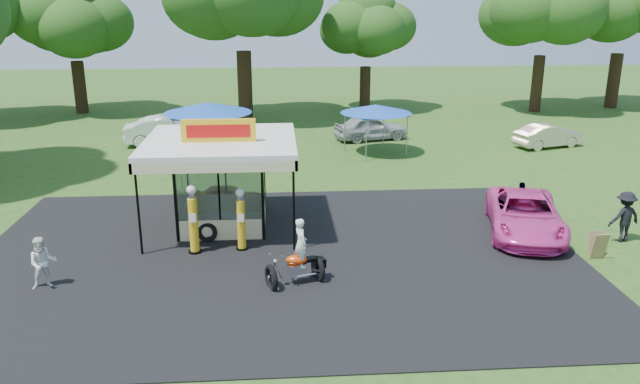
# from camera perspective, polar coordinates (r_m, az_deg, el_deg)

# --- Properties ---
(ground) EXTENTS (120.00, 120.00, 0.00)m
(ground) POSITION_cam_1_polar(r_m,az_deg,el_deg) (19.11, -3.78, -8.26)
(ground) COLOR #2A4B17
(ground) RESTS_ON ground
(asphalt_apron) EXTENTS (20.00, 14.00, 0.04)m
(asphalt_apron) POSITION_cam_1_polar(r_m,az_deg,el_deg) (20.92, -3.83, -5.83)
(asphalt_apron) COLOR black
(asphalt_apron) RESTS_ON ground
(gas_station_kiosk) EXTENTS (5.40, 5.40, 4.18)m
(gas_station_kiosk) POSITION_cam_1_polar(r_m,az_deg,el_deg) (23.24, -8.91, 1.01)
(gas_station_kiosk) COLOR white
(gas_station_kiosk) RESTS_ON ground
(gas_pump_left) EXTENTS (0.45, 0.45, 2.41)m
(gas_pump_left) POSITION_cam_1_polar(r_m,az_deg,el_deg) (21.12, -11.51, -2.62)
(gas_pump_left) COLOR black
(gas_pump_left) RESTS_ON ground
(gas_pump_right) EXTENTS (0.41, 0.41, 2.21)m
(gas_pump_right) POSITION_cam_1_polar(r_m,az_deg,el_deg) (21.17, -7.23, -2.64)
(gas_pump_right) COLOR black
(gas_pump_right) RESTS_ON ground
(motorcycle) EXTENTS (1.89, 1.37, 2.14)m
(motorcycle) POSITION_cam_1_polar(r_m,az_deg,el_deg) (18.68, -1.94, -6.04)
(motorcycle) COLOR black
(motorcycle) RESTS_ON ground
(spare_tires) EXTENTS (0.87, 0.54, 0.74)m
(spare_tires) POSITION_cam_1_polar(r_m,az_deg,el_deg) (22.37, -10.42, -3.57)
(spare_tires) COLOR black
(spare_tires) RESTS_ON ground
(a_frame_sign) EXTENTS (0.52, 0.48, 0.91)m
(a_frame_sign) POSITION_cam_1_polar(r_m,az_deg,el_deg) (22.52, 24.06, -4.46)
(a_frame_sign) COLOR #593819
(a_frame_sign) RESTS_ON ground
(kiosk_car) EXTENTS (2.82, 1.13, 0.96)m
(kiosk_car) POSITION_cam_1_polar(r_m,az_deg,el_deg) (25.72, -8.40, -0.39)
(kiosk_car) COLOR gold
(kiosk_car) RESTS_ON ground
(pink_sedan) EXTENTS (3.72, 5.78, 1.48)m
(pink_sedan) POSITION_cam_1_polar(r_m,az_deg,el_deg) (23.74, 18.24, -1.97)
(pink_sedan) COLOR #ED40A6
(pink_sedan) RESTS_ON ground
(spectator_west) EXTENTS (0.94, 0.83, 1.60)m
(spectator_west) POSITION_cam_1_polar(r_m,az_deg,el_deg) (20.13, -24.01, -5.95)
(spectator_west) COLOR white
(spectator_west) RESTS_ON ground
(spectator_east_a) EXTENTS (1.28, 0.89, 1.82)m
(spectator_east_a) POSITION_cam_1_polar(r_m,az_deg,el_deg) (24.31, 26.09, -2.03)
(spectator_east_a) COLOR black
(spectator_east_a) RESTS_ON ground
(spectator_east_b) EXTENTS (0.99, 0.54, 1.60)m
(spectator_east_b) POSITION_cam_1_polar(r_m,az_deg,el_deg) (24.88, 17.90, -0.92)
(spectator_east_b) COLOR gray
(spectator_east_b) RESTS_ON ground
(bg_car_a) EXTENTS (5.10, 2.22, 1.63)m
(bg_car_a) POSITION_cam_1_polar(r_m,az_deg,el_deg) (37.43, -13.72, 5.46)
(bg_car_a) COLOR white
(bg_car_a) RESTS_ON ground
(bg_car_b) EXTENTS (5.05, 3.60, 1.36)m
(bg_car_b) POSITION_cam_1_polar(r_m,az_deg,el_deg) (37.52, -8.65, 5.57)
(bg_car_b) COLOR #A50C11
(bg_car_b) RESTS_ON ground
(bg_car_c) EXTENTS (4.65, 2.79, 1.48)m
(bg_car_c) POSITION_cam_1_polar(r_m,az_deg,el_deg) (37.77, 4.66, 5.89)
(bg_car_c) COLOR #B3B2B7
(bg_car_c) RESTS_ON ground
(bg_car_e) EXTENTS (4.25, 2.55, 1.32)m
(bg_car_e) POSITION_cam_1_polar(r_m,az_deg,el_deg) (38.11, 20.14, 4.85)
(bg_car_e) COLOR beige
(bg_car_e) RESTS_ON ground
(tent_west) EXTENTS (4.49, 4.49, 3.14)m
(tent_west) POSITION_cam_1_polar(r_m,az_deg,el_deg) (32.51, -10.23, 7.55)
(tent_west) COLOR gray
(tent_west) RESTS_ON ground
(tent_east) EXTENTS (3.87, 3.87, 2.71)m
(tent_east) POSITION_cam_1_polar(r_m,az_deg,el_deg) (34.11, 5.14, 7.54)
(tent_east) COLOR gray
(tent_east) RESTS_ON ground
(oak_far_b) EXTENTS (8.77, 8.77, 10.46)m
(oak_far_b) POSITION_cam_1_polar(r_m,az_deg,el_deg) (49.36, -21.72, 14.41)
(oak_far_b) COLOR black
(oak_far_b) RESTS_ON ground
(oak_far_d) EXTENTS (7.55, 7.55, 8.98)m
(oak_far_d) POSITION_cam_1_polar(r_m,az_deg,el_deg) (47.63, 4.24, 14.34)
(oak_far_d) COLOR black
(oak_far_d) RESTS_ON ground
(oak_far_e) EXTENTS (9.64, 9.64, 11.47)m
(oak_far_e) POSITION_cam_1_polar(r_m,az_deg,el_deg) (49.37, 19.85, 15.36)
(oak_far_e) COLOR black
(oak_far_e) RESTS_ON ground
(oak_far_f) EXTENTS (9.30, 9.30, 11.21)m
(oak_far_f) POSITION_cam_1_polar(r_m,az_deg,el_deg) (53.48, 25.99, 14.61)
(oak_far_f) COLOR black
(oak_far_f) RESTS_ON ground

